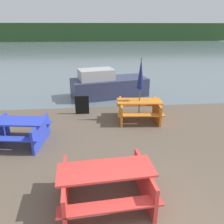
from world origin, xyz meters
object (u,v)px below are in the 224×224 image
at_px(picnic_table_blue, 18,129).
at_px(signboard, 82,105).
at_px(picnic_table_orange, 139,108).
at_px(umbrella_navy, 141,74).
at_px(boat, 108,85).
at_px(picnic_table_red, 106,182).

xyz_separation_m(picnic_table_blue, signboard, (1.81, 2.23, -0.08)).
height_order(picnic_table_orange, signboard, picnic_table_orange).
bearing_deg(umbrella_navy, picnic_table_blue, -160.28).
distance_m(boat, signboard, 2.60).
height_order(picnic_table_red, signboard, picnic_table_red).
distance_m(umbrella_navy, boat, 3.47).
bearing_deg(picnic_table_orange, boat, 106.99).
height_order(picnic_table_orange, boat, boat).
relative_size(picnic_table_red, picnic_table_orange, 1.12).
bearing_deg(picnic_table_orange, picnic_table_red, -110.44).
bearing_deg(umbrella_navy, picnic_table_orange, -90.00).
bearing_deg(picnic_table_red, signboard, 97.50).
xyz_separation_m(picnic_table_blue, boat, (3.00, 4.53, 0.10)).
bearing_deg(boat, umbrella_navy, -86.53).
bearing_deg(picnic_table_red, umbrella_navy, 69.56).
relative_size(picnic_table_blue, boat, 0.46).
bearing_deg(picnic_table_blue, picnic_table_red, -46.99).
relative_size(boat, signboard, 5.29).
xyz_separation_m(picnic_table_red, boat, (0.55, 7.15, 0.08)).
relative_size(picnic_table_orange, signboard, 2.32).
distance_m(picnic_table_red, signboard, 4.89).
bearing_deg(signboard, picnic_table_orange, -20.76).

